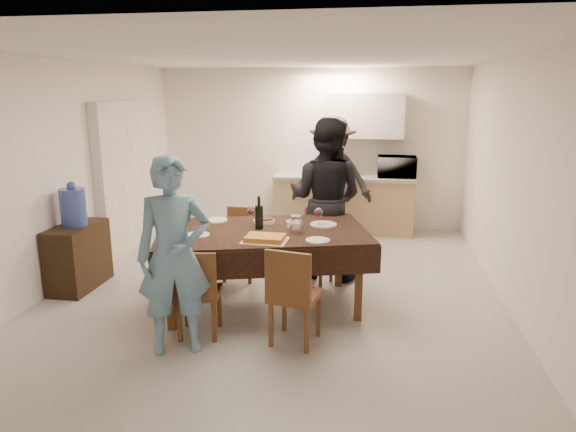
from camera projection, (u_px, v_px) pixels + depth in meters
name	position (u px, v px, depth m)	size (l,w,h in m)	color
floor	(277.00, 289.00, 5.95)	(5.00, 6.00, 0.02)	#A5A5A1
ceiling	(276.00, 55.00, 5.33)	(5.00, 6.00, 0.02)	white
wall_back	(310.00, 148.00, 8.52)	(5.00, 0.02, 2.60)	white
wall_front	(176.00, 269.00, 2.77)	(5.00, 0.02, 2.60)	white
wall_left	(68.00, 172.00, 6.04)	(0.02, 6.00, 2.60)	white
wall_right	(517.00, 184.00, 5.25)	(0.02, 6.00, 2.60)	white
stub_partition	(124.00, 177.00, 7.23)	(0.15, 1.40, 2.10)	white
kitchen_base_cabinet	(343.00, 205.00, 8.33)	(2.20, 0.60, 0.86)	tan
kitchen_worktop	(344.00, 177.00, 8.22)	(2.24, 0.64, 0.05)	#9A9996
upper_cabinet	(365.00, 116.00, 8.08)	(1.20, 0.34, 0.70)	silver
dining_table	(263.00, 234.00, 5.31)	(2.39, 1.78, 0.83)	black
chair_near_left	(196.00, 285.00, 4.65)	(0.44, 0.44, 0.46)	brown
chair_near_right	(294.00, 287.00, 4.49)	(0.49, 0.49, 0.49)	brown
chair_far_left	(238.00, 239.00, 6.08)	(0.39, 0.39, 0.46)	brown
chair_far_right	(313.00, 242.00, 5.94)	(0.49, 0.50, 0.47)	brown
console	(78.00, 257.00, 5.92)	(0.40, 0.80, 0.74)	black
water_jug	(73.00, 207.00, 5.78)	(0.28, 0.28, 0.42)	#3E5AB7
wine_bottle	(259.00, 213.00, 5.31)	(0.09, 0.09, 0.35)	black
water_pitcher	(296.00, 224.00, 5.17)	(0.12, 0.12, 0.18)	white
savoury_tart	(265.00, 238.00, 4.91)	(0.43, 0.32, 0.05)	#CC8C3B
salad_bowl	(294.00, 224.00, 5.42)	(0.16, 0.16, 0.06)	white
mushroom_dish	(264.00, 222.00, 5.57)	(0.22, 0.22, 0.04)	white
wine_glass_a	(204.00, 225.00, 5.12)	(0.09, 0.09, 0.20)	white
wine_glass_b	(319.00, 217.00, 5.43)	(0.09, 0.09, 0.20)	white
wine_glass_c	(251.00, 214.00, 5.60)	(0.08, 0.08, 0.18)	white
plate_near_left	(198.00, 235.00, 5.10)	(0.24, 0.24, 0.01)	white
plate_near_right	(318.00, 240.00, 4.92)	(0.24, 0.24, 0.01)	white
plate_far_left	(216.00, 220.00, 5.68)	(0.26, 0.26, 0.02)	white
plate_far_right	(324.00, 224.00, 5.49)	(0.29, 0.29, 0.02)	white
microwave	(397.00, 167.00, 8.04)	(0.59, 0.40, 0.33)	silver
person_near	(174.00, 256.00, 4.37)	(0.63, 0.41, 1.73)	#6798B8
person_far	(325.00, 199.00, 6.19)	(0.94, 0.73, 1.93)	black
person_kitchen	(332.00, 178.00, 7.80)	(1.21, 0.69, 1.87)	black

